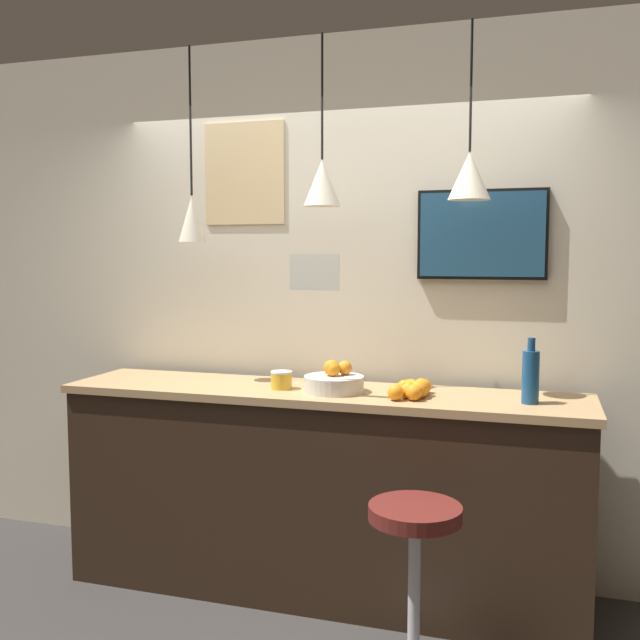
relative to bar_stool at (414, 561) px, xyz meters
The scene contains 13 objects.
back_wall 1.51m from the bar_stool, 120.04° to the left, with size 8.00×0.06×2.90m.
service_counter 0.86m from the bar_stool, 133.44° to the left, with size 2.64×0.57×1.06m.
bar_stool is the anchor object (origin of this frame).
fruit_bowl 0.98m from the bar_stool, 130.84° to the left, with size 0.30×0.30×0.16m.
orange_pile 0.82m from the bar_stool, 101.35° to the left, with size 0.18×0.29×0.09m.
juice_bottle 0.99m from the bar_stool, 54.00° to the left, with size 0.08×0.08×0.30m.
spread_jar 1.14m from the bar_stool, 143.30° to the left, with size 0.11×0.11×0.09m.
pendant_lamp_left 2.04m from the bar_stool, 153.24° to the left, with size 0.14×0.14×1.01m.
pendant_lamp_middle 1.81m from the bar_stool, 131.86° to the left, with size 0.18×0.18×0.83m.
pendant_lamp_right 1.73m from the bar_stool, 79.21° to the left, with size 0.20×0.20×0.82m.
mounted_tv 1.65m from the bar_stool, 80.41° to the left, with size 0.65×0.04×0.45m.
hanging_menu_board 1.34m from the bar_stool, 143.11° to the left, with size 0.24×0.01×0.17m.
wall_poster 2.25m from the bar_stool, 139.33° to the left, with size 0.47×0.01×0.57m.
Camera 1 is at (1.04, -2.83, 1.73)m, focal length 40.00 mm.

